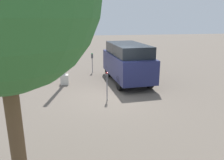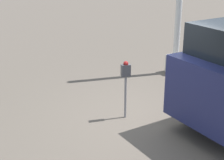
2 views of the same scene
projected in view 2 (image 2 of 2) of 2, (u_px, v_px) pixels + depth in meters
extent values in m
plane|color=#60564C|center=(157.00, 118.00, 7.70)|extent=(80.00, 80.00, 0.00)
cylinder|color=gray|center=(125.00, 97.00, 7.56)|extent=(0.05, 0.05, 0.99)
cube|color=#47474C|center=(126.00, 70.00, 7.35)|extent=(0.22, 0.15, 0.26)
sphere|color=maroon|center=(126.00, 64.00, 7.30)|extent=(0.11, 0.11, 0.11)
cube|color=beige|center=(175.00, 64.00, 10.56)|extent=(0.44, 0.44, 0.55)
cylinder|color=black|center=(198.00, 105.00, 7.46)|extent=(0.77, 0.26, 0.76)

